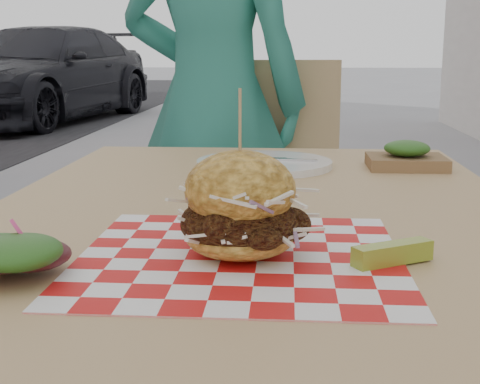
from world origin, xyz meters
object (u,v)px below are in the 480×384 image
(patio_chair, at_px, (268,191))
(sandwich, at_px, (240,211))
(diner, at_px, (212,101))
(car_dark, at_px, (41,74))
(patio_table, at_px, (256,254))

(patio_chair, distance_m, sandwich, 1.34)
(diner, bearing_deg, car_dark, -51.55)
(diner, xyz_separation_m, car_dark, (-3.23, 7.20, -0.16))
(patio_table, relative_size, patio_chair, 1.26)
(diner, bearing_deg, sandwich, 112.00)
(patio_table, distance_m, sandwich, 0.30)
(diner, distance_m, car_dark, 7.90)
(diner, xyz_separation_m, patio_table, (0.19, -1.10, -0.15))
(diner, bearing_deg, patio_table, 114.12)
(car_dark, relative_size, sandwich, 24.54)
(sandwich, bearing_deg, diner, 97.70)
(diner, height_order, patio_chair, diner)
(patio_chair, bearing_deg, sandwich, -96.24)
(diner, height_order, patio_table, diner)
(diner, distance_m, sandwich, 1.38)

